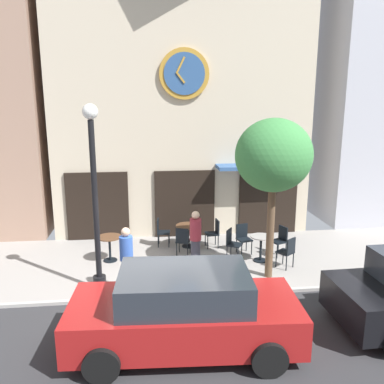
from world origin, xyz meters
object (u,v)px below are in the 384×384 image
(cafe_table_center_left, at_px, (188,231))
(parked_car_red, at_px, (184,311))
(cafe_table_center_right, at_px, (261,244))
(cafe_chair_facing_wall, at_px, (214,231))
(cafe_chair_corner, at_px, (183,239))
(cafe_chair_right_end, at_px, (288,250))
(cafe_table_leftmost, at_px, (110,243))
(cafe_chair_near_lamp, at_px, (232,242))
(cafe_chair_under_awning, at_px, (280,238))
(street_lamp, at_px, (95,200))
(cafe_chair_outer, at_px, (161,230))
(street_tree, at_px, (274,157))
(cafe_chair_facing_street, at_px, (243,236))
(pedestrian_blue, at_px, (127,259))
(pedestrian_maroon, at_px, (196,239))

(cafe_table_center_left, relative_size, parked_car_red, 0.18)
(cafe_table_center_right, xyz_separation_m, cafe_chair_facing_wall, (-1.16, 1.29, 0.02))
(cafe_chair_corner, bearing_deg, parked_car_red, -94.79)
(cafe_chair_right_end, height_order, parked_car_red, parked_car_red)
(cafe_table_leftmost, height_order, cafe_chair_near_lamp, cafe_chair_near_lamp)
(cafe_chair_near_lamp, relative_size, cafe_chair_under_awning, 1.00)
(cafe_chair_corner, relative_size, parked_car_red, 0.20)
(street_lamp, height_order, cafe_chair_facing_wall, street_lamp)
(street_lamp, bearing_deg, parked_car_red, -54.25)
(cafe_chair_under_awning, distance_m, cafe_chair_outer, 3.77)
(street_tree, height_order, cafe_chair_outer, street_tree)
(cafe_table_leftmost, xyz_separation_m, cafe_chair_corner, (2.16, 0.13, -0.01))
(street_tree, relative_size, cafe_chair_facing_street, 4.67)
(cafe_table_center_right, distance_m, cafe_chair_corner, 2.32)
(cafe_table_leftmost, distance_m, cafe_chair_corner, 2.16)
(cafe_table_leftmost, height_order, cafe_table_center_left, cafe_table_leftmost)
(cafe_table_center_right, xyz_separation_m, pedestrian_blue, (-3.80, -1.55, 0.35))
(cafe_table_center_right, bearing_deg, cafe_table_center_left, 144.59)
(parked_car_red, bearing_deg, cafe_table_center_left, 83.33)
(cafe_chair_near_lamp, bearing_deg, cafe_chair_corner, 165.80)
(cafe_table_leftmost, bearing_deg, cafe_chair_facing_wall, 13.60)
(cafe_chair_near_lamp, distance_m, parked_car_red, 4.60)
(cafe_table_center_right, xyz_separation_m, cafe_chair_outer, (-2.85, 1.59, 0.02))
(cafe_chair_right_end, relative_size, pedestrian_maroon, 0.54)
(pedestrian_blue, bearing_deg, cafe_chair_near_lamp, 31.40)
(street_tree, distance_m, cafe_table_center_left, 4.13)
(cafe_table_center_left, xyz_separation_m, cafe_chair_near_lamp, (1.19, -1.13, -0.01))
(street_lamp, relative_size, cafe_table_center_left, 5.78)
(pedestrian_maroon, xyz_separation_m, parked_car_red, (-0.65, -3.62, -0.10))
(street_lamp, bearing_deg, cafe_chair_near_lamp, 23.53)
(cafe_chair_facing_wall, distance_m, pedestrian_blue, 3.89)
(street_tree, height_order, cafe_table_center_right, street_tree)
(street_lamp, xyz_separation_m, cafe_chair_near_lamp, (3.69, 1.61, -1.78))
(street_lamp, bearing_deg, cafe_chair_facing_wall, 38.17)
(cafe_table_center_left, xyz_separation_m, pedestrian_blue, (-1.80, -2.96, 0.33))
(cafe_chair_facing_street, height_order, pedestrian_blue, pedestrian_blue)
(pedestrian_maroon, bearing_deg, cafe_table_center_right, 9.09)
(cafe_chair_under_awning, bearing_deg, street_tree, -118.98)
(street_tree, xyz_separation_m, pedestrian_maroon, (-1.89, 0.73, -2.38))
(parked_car_red, bearing_deg, cafe_chair_near_lamp, 66.69)
(cafe_table_center_right, bearing_deg, parked_car_red, -123.64)
(cafe_table_leftmost, relative_size, pedestrian_maroon, 0.45)
(cafe_table_center_right, bearing_deg, cafe_chair_outer, 150.79)
(cafe_chair_under_awning, bearing_deg, cafe_table_center_left, 159.20)
(street_lamp, xyz_separation_m, cafe_chair_facing_street, (4.13, 2.04, -1.78))
(pedestrian_blue, bearing_deg, parked_car_red, -63.73)
(street_tree, relative_size, cafe_chair_corner, 4.67)
(cafe_chair_outer, bearing_deg, cafe_table_center_right, -29.21)
(street_tree, xyz_separation_m, cafe_table_center_right, (0.08, 1.05, -2.73))
(cafe_chair_facing_wall, bearing_deg, cafe_chair_under_awning, -25.73)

